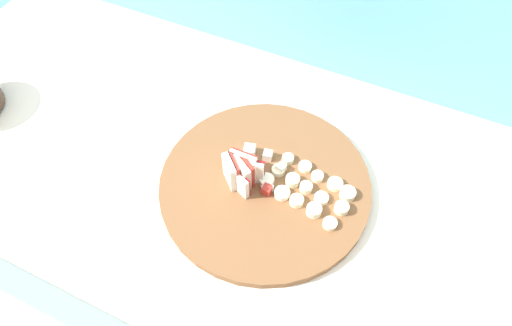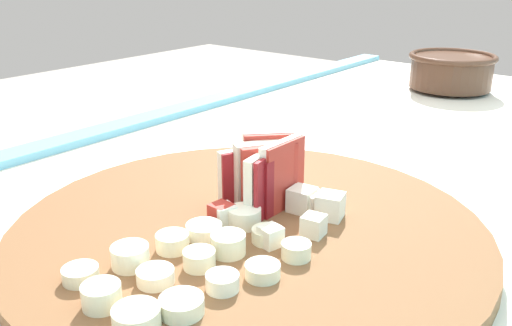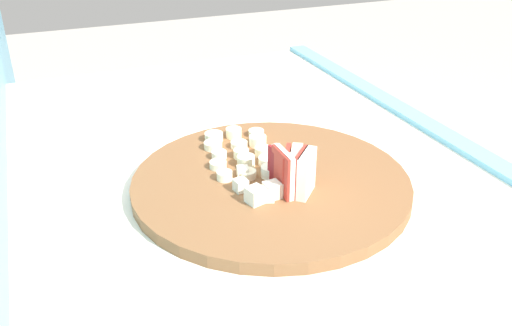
% 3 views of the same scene
% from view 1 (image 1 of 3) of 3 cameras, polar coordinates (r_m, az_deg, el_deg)
% --- Properties ---
extents(ground, '(10.00, 10.00, 0.00)m').
position_cam_1_polar(ground, '(1.69, -3.22, -18.48)').
color(ground, '#B2ADA3').
extents(tiled_countertop, '(1.47, 0.71, 0.92)m').
position_cam_1_polar(tiled_countertop, '(1.26, -4.21, -12.49)').
color(tiled_countertop, silver).
rests_on(tiled_countertop, ground).
extents(tile_backsplash, '(2.40, 0.04, 1.43)m').
position_cam_1_polar(tile_backsplash, '(1.23, 3.22, 7.33)').
color(tile_backsplash, '#5BA3C1').
rests_on(tile_backsplash, ground).
extents(cutting_board, '(0.39, 0.39, 0.02)m').
position_cam_1_polar(cutting_board, '(0.83, 1.16, -2.77)').
color(cutting_board, brown).
rests_on(cutting_board, tiled_countertop).
extents(apple_wedge_fan, '(0.08, 0.06, 0.06)m').
position_cam_1_polar(apple_wedge_fan, '(0.80, -1.85, -1.01)').
color(apple_wedge_fan, '#B22D23').
rests_on(apple_wedge_fan, cutting_board).
extents(apple_dice_pile, '(0.09, 0.09, 0.02)m').
position_cam_1_polar(apple_dice_pile, '(0.84, 0.09, -0.15)').
color(apple_dice_pile, '#EFE5CC').
rests_on(apple_dice_pile, cutting_board).
extents(banana_slice_rows, '(0.17, 0.12, 0.02)m').
position_cam_1_polar(banana_slice_rows, '(0.81, 6.69, -3.44)').
color(banana_slice_rows, white).
rests_on(banana_slice_rows, cutting_board).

